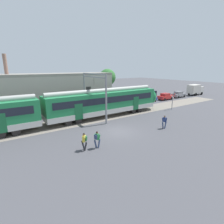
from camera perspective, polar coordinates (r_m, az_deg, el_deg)
ground_plane at (r=20.80m, az=1.97°, el=-6.36°), size 160.00×160.00×0.00m
track_bed at (r=23.45m, az=-25.80°, el=-5.40°), size 80.00×4.40×0.01m
pedestrian_yellow at (r=16.16m, az=-9.01°, el=-9.06°), size 0.50×0.68×1.67m
pedestrian_green at (r=16.43m, az=-4.93°, el=-8.51°), size 0.70×0.53×1.67m
pedestrian_navy at (r=22.42m, az=16.77°, el=-2.77°), size 0.66×0.54×1.67m
parked_car_blue at (r=38.96m, az=11.74°, el=4.38°), size 4.02×1.80×1.54m
parked_car_red at (r=42.59m, az=17.07°, el=4.88°), size 4.00×1.77×1.54m
parked_car_grey at (r=47.00m, az=20.96°, el=5.41°), size 4.05×1.85×1.54m
box_truck at (r=52.74m, az=25.55°, el=6.72°), size 5.25×2.15×2.82m
catenary_gantry at (r=25.32m, az=-5.87°, el=7.40°), size 0.24×6.64×6.53m
crossing_signal at (r=32.80m, az=19.21°, el=4.20°), size 0.96×0.22×3.00m
background_building at (r=30.86m, az=-18.86°, el=5.89°), size 20.61×5.00×9.20m
street_tree_right at (r=37.02m, az=-1.47°, el=11.24°), size 3.40×3.40×7.06m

